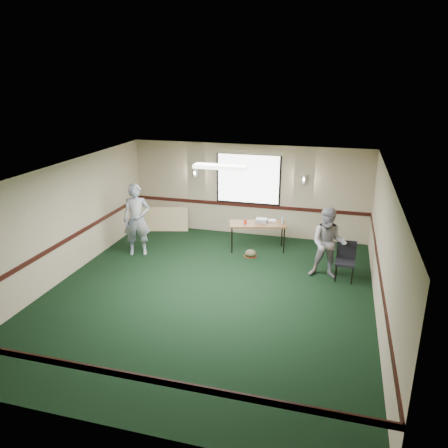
% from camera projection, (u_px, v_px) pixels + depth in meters
% --- Properties ---
extents(ground, '(8.00, 8.00, 0.00)m').
position_uv_depth(ground, '(208.00, 294.00, 9.59)').
color(ground, black).
rests_on(ground, ground).
extents(room_shell, '(8.00, 8.02, 8.00)m').
position_uv_depth(room_shell, '(233.00, 200.00, 11.01)').
color(room_shell, tan).
rests_on(room_shell, ground).
extents(folding_table, '(1.62, 0.97, 0.76)m').
position_uv_depth(folding_table, '(258.00, 225.00, 11.81)').
color(folding_table, '#4E3416').
rests_on(folding_table, ground).
extents(projector, '(0.31, 0.26, 0.10)m').
position_uv_depth(projector, '(262.00, 221.00, 11.86)').
color(projector, gray).
rests_on(projector, folding_table).
extents(game_console, '(0.23, 0.20, 0.05)m').
position_uv_depth(game_console, '(272.00, 221.00, 11.93)').
color(game_console, silver).
rests_on(game_console, folding_table).
extents(red_cup, '(0.08, 0.08, 0.11)m').
position_uv_depth(red_cup, '(245.00, 222.00, 11.74)').
color(red_cup, '#B0220B').
rests_on(red_cup, folding_table).
extents(water_bottle, '(0.05, 0.05, 0.18)m').
position_uv_depth(water_bottle, '(282.00, 221.00, 11.71)').
color(water_bottle, '#85A7DA').
rests_on(water_bottle, folding_table).
extents(duffel_bag, '(0.30, 0.23, 0.21)m').
position_uv_depth(duffel_bag, '(251.00, 253.00, 11.49)').
color(duffel_bag, '#433A26').
rests_on(duffel_bag, ground).
extents(cable_coil, '(0.42, 0.42, 0.02)m').
position_uv_depth(cable_coil, '(250.00, 256.00, 11.59)').
color(cable_coil, red).
rests_on(cable_coil, ground).
extents(folded_table, '(1.44, 0.57, 0.74)m').
position_uv_depth(folded_table, '(165.00, 219.00, 13.38)').
color(folded_table, tan).
rests_on(folded_table, ground).
extents(conference_chair, '(0.46, 0.48, 0.91)m').
position_uv_depth(conference_chair, '(346.00, 257.00, 10.17)').
color(conference_chair, black).
rests_on(conference_chair, ground).
extents(person_left, '(0.82, 0.68, 1.92)m').
position_uv_depth(person_left, '(137.00, 220.00, 11.45)').
color(person_left, '#3B4D82').
rests_on(person_left, ground).
extents(person_right, '(0.85, 0.67, 1.71)m').
position_uv_depth(person_right, '(328.00, 243.00, 10.12)').
color(person_right, '#7589B6').
rests_on(person_right, ground).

